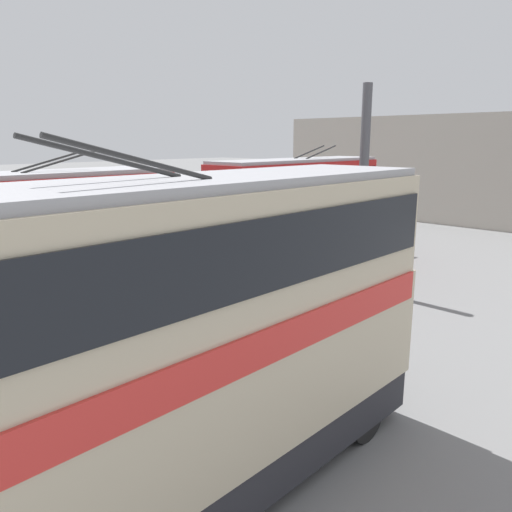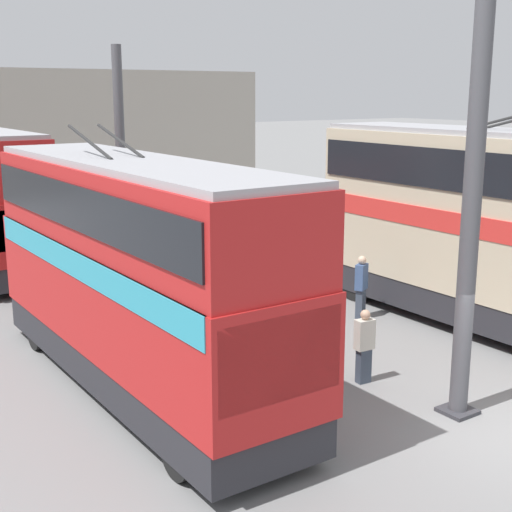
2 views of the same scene
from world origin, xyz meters
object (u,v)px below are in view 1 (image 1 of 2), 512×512
(person_aisle_midway, at_px, (257,307))
(bus_left_far, at_px, (200,327))
(oil_drum, at_px, (109,325))
(bus_right_far, at_px, (298,204))
(bus_right_near, at_px, (19,245))
(person_by_left_row, at_px, (205,368))
(person_by_right_row, at_px, (38,326))

(person_aisle_midway, bearing_deg, bus_left_far, 169.50)
(bus_left_far, bearing_deg, oil_drum, 71.26)
(bus_right_far, bearing_deg, bus_left_far, -146.16)
(bus_left_far, height_order, bus_right_near, bus_left_far)
(bus_right_far, bearing_deg, person_by_left_row, -149.10)
(bus_right_near, distance_m, person_by_left_row, 7.58)
(bus_right_near, xyz_separation_m, person_by_left_row, (0.94, -7.30, -1.85))
(person_by_left_row, distance_m, oil_drum, 5.20)
(bus_right_near, distance_m, bus_right_far, 13.13)
(bus_left_far, xyz_separation_m, bus_right_far, (14.06, 9.43, -0.19))
(bus_left_far, xyz_separation_m, person_by_right_row, (0.42, 7.33, -2.06))
(bus_left_far, bearing_deg, person_aisle_midway, 36.38)
(person_by_right_row, bearing_deg, bus_left_far, -44.12)
(bus_left_far, xyz_separation_m, person_aisle_midway, (5.64, 4.15, -2.06))
(bus_left_far, height_order, person_by_right_row, bus_left_far)
(person_by_left_row, bearing_deg, oil_drum, -122.92)
(bus_right_near, bearing_deg, person_by_right_row, -103.77)
(bus_right_near, relative_size, bus_right_far, 1.03)
(bus_left_far, distance_m, oil_drum, 8.10)
(person_aisle_midway, bearing_deg, bus_right_far, -14.83)
(bus_right_near, height_order, person_by_left_row, bus_right_near)
(bus_right_near, relative_size, person_aisle_midway, 5.74)
(bus_left_far, distance_m, bus_right_near, 9.47)
(bus_left_far, relative_size, person_aisle_midway, 5.17)
(person_aisle_midway, relative_size, person_by_left_row, 1.00)
(bus_right_far, xyz_separation_m, oil_drum, (-11.60, -2.16, -2.40))
(bus_left_far, height_order, bus_right_far, bus_left_far)
(person_aisle_midway, distance_m, person_by_left_row, 4.28)
(bus_right_far, height_order, person_by_right_row, bus_right_far)
(person_aisle_midway, bearing_deg, person_by_left_row, 161.35)
(bus_right_far, relative_size, person_by_right_row, 5.60)
(person_by_right_row, relative_size, oil_drum, 2.04)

